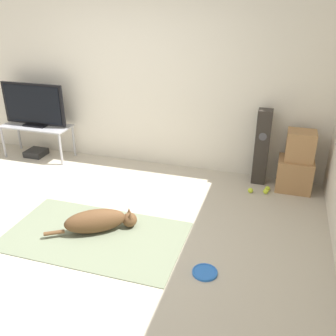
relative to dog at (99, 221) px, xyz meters
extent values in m
plane|color=#BCB29E|center=(-0.19, -0.16, -0.14)|extent=(12.00, 12.00, 0.00)
cube|color=silver|center=(-0.19, 1.94, 1.14)|extent=(8.00, 0.06, 2.55)
cube|color=slate|center=(-0.01, -0.09, -0.13)|extent=(1.88, 1.08, 0.01)
ellipsoid|color=brown|center=(-0.03, -0.02, 0.00)|extent=(0.67, 0.53, 0.26)
sphere|color=brown|center=(0.28, 0.18, -0.04)|extent=(0.16, 0.16, 0.16)
cone|color=brown|center=(0.26, 0.22, 0.05)|extent=(0.05, 0.05, 0.07)
cone|color=brown|center=(0.31, 0.14, 0.05)|extent=(0.05, 0.05, 0.07)
cylinder|color=brown|center=(-0.39, -0.25, -0.07)|extent=(0.20, 0.15, 0.04)
cylinder|color=blue|center=(1.23, -0.32, -0.13)|extent=(0.23, 0.23, 0.02)
torus|color=blue|center=(1.23, -0.32, -0.12)|extent=(0.24, 0.24, 0.02)
cube|color=#A87A4C|center=(1.99, 1.65, 0.07)|extent=(0.44, 0.38, 0.42)
cube|color=#A87A4C|center=(2.01, 1.65, 0.47)|extent=(0.35, 0.30, 0.38)
cube|color=#2D2823|center=(1.53, 1.73, 0.37)|extent=(0.18, 0.18, 1.01)
cylinder|color=#4C4C51|center=(1.53, 1.64, 0.55)|extent=(0.10, 0.00, 0.10)
cube|color=#A8A8AD|center=(-1.84, 1.62, 0.36)|extent=(1.07, 0.44, 0.02)
cylinder|color=#A8A8AD|center=(-2.35, 1.43, 0.11)|extent=(0.04, 0.04, 0.49)
cylinder|color=#A8A8AD|center=(-1.33, 1.43, 0.11)|extent=(0.04, 0.04, 0.49)
cylinder|color=#A8A8AD|center=(-2.35, 1.81, 0.11)|extent=(0.04, 0.04, 0.49)
cylinder|color=#A8A8AD|center=(-1.33, 1.81, 0.11)|extent=(0.04, 0.04, 0.49)
cube|color=black|center=(-1.84, 1.62, 0.38)|extent=(0.36, 0.20, 0.02)
cube|color=black|center=(-1.84, 1.63, 0.71)|extent=(1.02, 0.04, 0.62)
cube|color=black|center=(-1.84, 1.61, 0.71)|extent=(0.94, 0.01, 0.56)
sphere|color=#C6E033|center=(1.67, 1.49, -0.10)|extent=(0.07, 0.07, 0.07)
sphere|color=#C6E033|center=(1.66, 1.40, -0.10)|extent=(0.07, 0.07, 0.07)
sphere|color=#C6E033|center=(1.47, 1.37, -0.10)|extent=(0.07, 0.07, 0.07)
cube|color=black|center=(-1.92, 1.62, -0.09)|extent=(0.29, 0.29, 0.09)
camera|label=1|loc=(1.70, -3.01, 2.19)|focal=40.00mm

